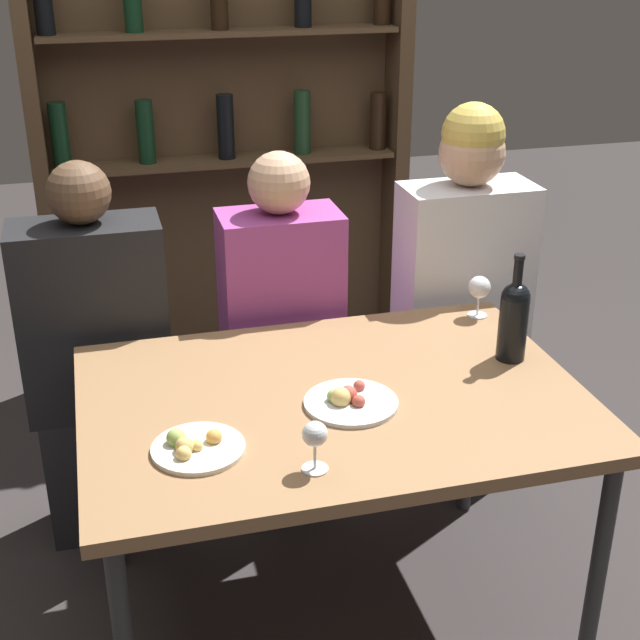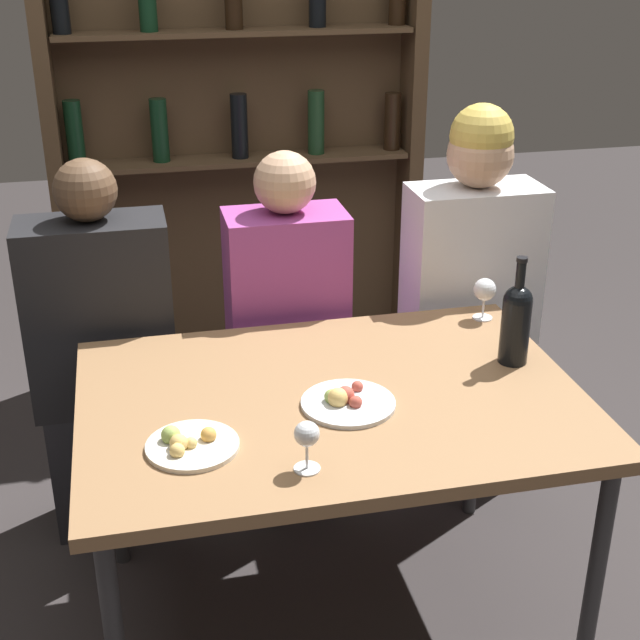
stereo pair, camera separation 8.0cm
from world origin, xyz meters
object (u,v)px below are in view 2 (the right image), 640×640
at_px(food_plate_0, 346,401).
at_px(wine_glass_1, 485,291).
at_px(wine_bottle, 516,320).
at_px(wine_glass_0, 307,437).
at_px(food_plate_1, 189,444).
at_px(seated_person_right, 468,310).
at_px(seated_person_center, 288,348).
at_px(seated_person_left, 105,366).

bearing_deg(food_plate_0, wine_glass_1, 38.14).
distance_m(wine_bottle, wine_glass_1, 0.29).
height_order(wine_glass_0, food_plate_1, wine_glass_0).
bearing_deg(seated_person_right, seated_person_center, -180.00).
relative_size(wine_glass_1, seated_person_center, 0.11).
relative_size(wine_glass_0, seated_person_right, 0.09).
bearing_deg(food_plate_1, wine_bottle, 15.10).
bearing_deg(seated_person_center, seated_person_right, 0.00).
bearing_deg(wine_glass_1, seated_person_center, 155.11).
height_order(wine_bottle, food_plate_1, wine_bottle).
bearing_deg(food_plate_1, seated_person_left, 104.37).
bearing_deg(wine_glass_0, food_plate_1, 149.99).
bearing_deg(food_plate_0, wine_bottle, 14.75).
bearing_deg(food_plate_1, seated_person_center, 64.21).
height_order(wine_glass_0, wine_glass_1, wine_glass_1).
xyz_separation_m(wine_bottle, wine_glass_0, (-0.66, -0.39, -0.04)).
distance_m(wine_glass_0, wine_glass_1, 0.96).
relative_size(food_plate_1, seated_person_left, 0.18).
bearing_deg(wine_glass_0, wine_bottle, 30.45).
xyz_separation_m(wine_glass_0, food_plate_1, (-0.25, 0.14, -0.07)).
relative_size(food_plate_0, seated_person_center, 0.19).
distance_m(wine_glass_0, seated_person_center, 0.97).
bearing_deg(seated_person_center, food_plate_0, -88.34).
height_order(wine_glass_1, food_plate_1, wine_glass_1).
relative_size(wine_glass_1, food_plate_1, 0.60).
xyz_separation_m(wine_glass_0, seated_person_right, (0.75, 0.93, -0.18)).
height_order(food_plate_0, seated_person_right, seated_person_right).
height_order(wine_glass_1, food_plate_0, wine_glass_1).
distance_m(wine_bottle, seated_person_left, 1.27).
distance_m(seated_person_center, seated_person_right, 0.62).
bearing_deg(seated_person_center, wine_bottle, -46.08).
xyz_separation_m(wine_glass_0, seated_person_left, (-0.45, 0.93, -0.25)).
bearing_deg(seated_person_right, seated_person_left, -180.00).
bearing_deg(food_plate_0, seated_person_center, 91.66).
distance_m(food_plate_1, seated_person_right, 1.28).
distance_m(wine_glass_0, food_plate_0, 0.31).
xyz_separation_m(wine_bottle, food_plate_1, (-0.91, -0.24, -0.11)).
bearing_deg(wine_glass_0, seated_person_right, 51.13).
bearing_deg(seated_person_center, wine_glass_1, -24.89).
xyz_separation_m(food_plate_1, seated_person_center, (0.38, 0.79, -0.18)).
bearing_deg(seated_person_right, food_plate_1, -141.68).
distance_m(wine_glass_0, food_plate_1, 0.29).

